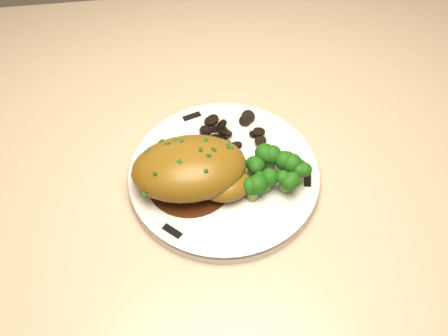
{
  "coord_description": "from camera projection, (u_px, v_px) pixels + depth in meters",
  "views": [
    {
      "loc": [
        -0.06,
        1.18,
        1.41
      ],
      "look_at": [
        -0.01,
        1.59,
        0.87
      ],
      "focal_mm": 45.0,
      "sensor_mm": 36.0,
      "label": 1
    }
  ],
  "objects": [
    {
      "name": "chicken_breast",
      "position": [
        193.0,
        170.0,
        0.66
      ],
      "size": [
        0.14,
        0.1,
        0.05
      ],
      "rotation": [
        0.0,
        0.0,
        0.03
      ],
      "color": "brown",
      "rests_on": "plate"
    },
    {
      "name": "rim_accent_1",
      "position": [
        172.0,
        231.0,
        0.64
      ],
      "size": [
        0.02,
        0.02,
        0.0
      ],
      "primitive_type": "cube",
      "rotation": [
        0.0,
        0.0,
        5.55
      ],
      "color": "black",
      "rests_on": "plate"
    },
    {
      "name": "gravy_pool",
      "position": [
        190.0,
        181.0,
        0.68
      ],
      "size": [
        0.11,
        0.11,
        0.0
      ],
      "primitive_type": "cylinder",
      "color": "#39190A",
      "rests_on": "plate"
    },
    {
      "name": "counter",
      "position": [
        256.0,
        269.0,
        1.09
      ],
      "size": [
        1.96,
        0.65,
        0.97
      ],
      "color": "brown",
      "rests_on": "ground"
    },
    {
      "name": "plate",
      "position": [
        224.0,
        177.0,
        0.7
      ],
      "size": [
        0.3,
        0.3,
        0.02
      ],
      "primitive_type": "cylinder",
      "rotation": [
        0.0,
        0.0,
        0.33
      ],
      "color": "silver",
      "rests_on": "counter"
    },
    {
      "name": "rim_accent_0",
      "position": [
        192.0,
        117.0,
        0.74
      ],
      "size": [
        0.03,
        0.02,
        0.0
      ],
      "primitive_type": "cube",
      "rotation": [
        0.0,
        0.0,
        3.45
      ],
      "color": "black",
      "rests_on": "plate"
    },
    {
      "name": "rim_accent_2",
      "position": [
        307.0,
        179.0,
        0.68
      ],
      "size": [
        0.01,
        0.03,
        0.0
      ],
      "primitive_type": "cube",
      "rotation": [
        0.0,
        0.0,
        7.64
      ],
      "color": "black",
      "rests_on": "plate"
    },
    {
      "name": "mushroom_pile",
      "position": [
        231.0,
        133.0,
        0.72
      ],
      "size": [
        0.07,
        0.05,
        0.02
      ],
      "color": "black",
      "rests_on": "plate"
    },
    {
      "name": "broccoli_florets",
      "position": [
        274.0,
        173.0,
        0.67
      ],
      "size": [
        0.08,
        0.06,
        0.03
      ],
      "rotation": [
        0.0,
        0.0,
        -0.4
      ],
      "color": "olive",
      "rests_on": "plate"
    }
  ]
}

